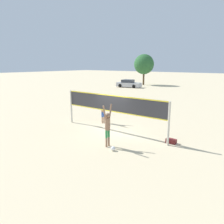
# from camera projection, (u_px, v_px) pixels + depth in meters

# --- Properties ---
(ground_plane) EXTENTS (200.00, 200.00, 0.00)m
(ground_plane) POSITION_uv_depth(u_px,v_px,m) (112.00, 132.00, 14.29)
(ground_plane) COLOR beige
(volleyball_net) EXTENTS (7.85, 0.13, 2.43)m
(volleyball_net) POSITION_uv_depth(u_px,v_px,m) (112.00, 106.00, 13.92)
(volleyball_net) COLOR beige
(volleyball_net) RESTS_ON ground_plane
(player_spiker) EXTENTS (0.28, 0.73, 2.30)m
(player_spiker) POSITION_uv_depth(u_px,v_px,m) (108.00, 125.00, 11.53)
(player_spiker) COLOR #8C664C
(player_spiker) RESTS_ON ground_plane
(player_blocker) EXTENTS (0.28, 0.70, 2.10)m
(player_blocker) POSITION_uv_depth(u_px,v_px,m) (103.00, 109.00, 16.25)
(player_blocker) COLOR tan
(player_blocker) RESTS_ON ground_plane
(volleyball) EXTENTS (0.23, 0.23, 0.23)m
(volleyball) POSITION_uv_depth(u_px,v_px,m) (113.00, 149.00, 11.18)
(volleyball) COLOR white
(volleyball) RESTS_ON ground_plane
(gear_bag) EXTENTS (0.56, 0.32, 0.24)m
(gear_bag) POSITION_uv_depth(u_px,v_px,m) (171.00, 141.00, 12.26)
(gear_bag) COLOR maroon
(gear_bag) RESTS_ON ground_plane
(parked_car_mid) EXTENTS (4.77, 2.57, 1.44)m
(parked_car_mid) POSITION_uv_depth(u_px,v_px,m) (129.00, 84.00, 41.00)
(parked_car_mid) COLOR #B7B7BC
(parked_car_mid) RESTS_ON ground_plane
(tree_left_cluster) EXTENTS (4.12, 4.12, 6.31)m
(tree_left_cluster) POSITION_uv_depth(u_px,v_px,m) (144.00, 64.00, 45.24)
(tree_left_cluster) COLOR #4C3823
(tree_left_cluster) RESTS_ON ground_plane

